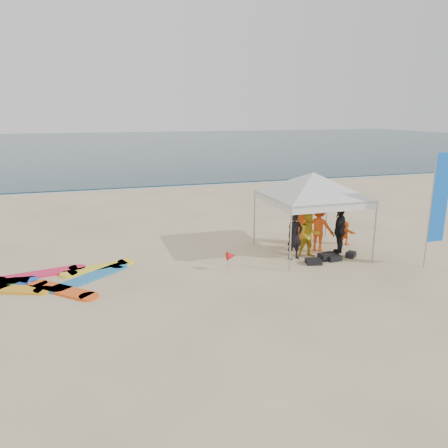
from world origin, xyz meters
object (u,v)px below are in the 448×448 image
person_yellow (309,235)px  person_black_b (340,230)px  canopy_tent (313,173)px  person_black_a (295,236)px  person_orange_b (302,219)px  marker_pennant (231,256)px  feather_flag (439,199)px  person_seated (345,233)px  surfboard_spread (41,281)px  person_orange_a (319,227)px

person_yellow → person_black_b: bearing=7.3°
canopy_tent → person_black_a: bearing=-149.7°
person_black_a → person_orange_b: person_orange_b is taller
marker_pennant → feather_flag: bearing=-14.5°
person_seated → surfboard_spread: (-10.73, -0.67, -0.41)m
marker_pennant → surfboard_spread: size_ratio=0.12×
person_black_a → person_yellow: person_black_a is taller
person_black_b → feather_flag: bearing=94.0°
person_orange_a → person_black_b: person_orange_a is taller
person_seated → canopy_tent: (-1.75, -0.46, 2.42)m
feather_flag → marker_pennant: feather_flag is taller
person_yellow → person_orange_b: bearing=81.5°
canopy_tent → person_yellow: bearing=-123.4°
person_black_b → person_seated: bearing=-173.5°
canopy_tent → marker_pennant: size_ratio=6.84×
person_black_b → marker_pennant: 4.24m
person_orange_b → marker_pennant: bearing=31.3°
surfboard_spread → canopy_tent: bearing=1.3°
person_orange_b → person_black_a: bearing=56.8°
person_orange_a → person_black_b: size_ratio=1.01×
person_black_a → person_black_b: bearing=-8.3°
person_yellow → canopy_tent: bearing=66.1°
person_yellow → person_seated: (2.04, 0.90, -0.33)m
canopy_tent → surfboard_spread: size_ratio=0.82×
person_yellow → surfboard_spread: person_yellow is taller
surfboard_spread → person_seated: bearing=3.6°
surfboard_spread → person_black_a: bearing=-2.2°
person_orange_b → person_orange_a: bearing=99.4°
person_black_b → person_seated: person_black_b is taller
person_orange_a → person_seated: (1.40, 0.41, -0.42)m
person_yellow → feather_flag: feather_flag is taller
person_orange_b → marker_pennant: (-3.51, -2.04, -0.47)m
person_black_a → person_orange_b: 1.92m
person_black_b → person_seated: (0.87, 0.94, -0.41)m
person_yellow → canopy_tent: 2.16m
person_black_a → surfboard_spread: person_black_a is taller
person_black_a → person_black_b: (1.76, 0.03, 0.05)m
person_seated → feather_flag: (1.26, -3.07, 1.79)m
canopy_tent → person_orange_a: bearing=8.6°
person_black_a → person_seated: person_black_a is taller
person_orange_b → person_seated: person_orange_b is taller
person_black_a → canopy_tent: size_ratio=0.37×
person_orange_a → person_seated: size_ratio=1.95×
surfboard_spread → person_orange_a: bearing=1.6°
person_black_a → surfboard_spread: 8.15m
person_yellow → person_black_b: (1.17, -0.04, 0.09)m
person_orange_a → feather_flag: size_ratio=0.46×
person_yellow → person_orange_b: person_orange_b is taller
person_yellow → canopy_tent: canopy_tent is taller
canopy_tent → surfboard_spread: canopy_tent is taller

